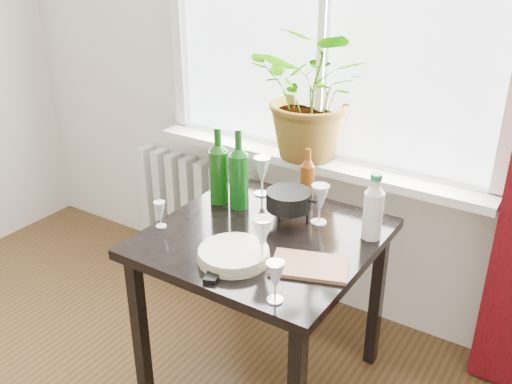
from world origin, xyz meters
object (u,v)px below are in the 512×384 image
Objects in this scene: wineglass_front_right at (262,239)px; wineglass_back_left at (262,176)px; cleaning_bottle at (374,206)px; wineglass_far_right at (275,281)px; cutting_board at (310,266)px; wineglass_front_left at (160,214)px; table at (263,254)px; bottle_amber at (307,176)px; wine_bottle_left at (219,165)px; wineglass_back_center at (320,204)px; wine_bottle_right at (239,168)px; radiator at (197,204)px; fondue_pot at (289,207)px; plate_stack at (234,255)px; potted_plant at (316,93)px; tv_remote at (216,270)px.

wineglass_back_left is (-0.30, 0.48, 0.00)m from wineglass_front_right.
cleaning_bottle is 1.82× the size of wineglass_far_right.
wineglass_far_right is at bearing -90.65° from cutting_board.
wineglass_front_left is (-0.18, -0.48, -0.04)m from wineglass_back_left.
wineglass_far_right is (0.27, -0.36, 0.17)m from table.
wineglass_front_right is (0.09, -0.52, -0.04)m from bottle_amber.
wine_bottle_left is 3.10× the size of wineglass_front_left.
wine_bottle_left is 0.47m from wineglass_back_center.
wine_bottle_right reaches higher than wine_bottle_left.
fondue_pot is (0.89, -0.50, 0.43)m from radiator.
wineglass_far_right is at bearing -77.34° from wineglass_back_center.
wineglass_back_left is at bearing 162.72° from wineglass_back_center.
plate_stack is at bearing 152.70° from wineglass_far_right.
cutting_board is at bearing 21.96° from plate_stack.
potted_plant is 5.51× the size of wineglass_front_left.
potted_plant is at bearing 104.55° from wineglass_front_right.
wine_bottle_left is (-0.22, -0.46, -0.24)m from potted_plant.
bottle_amber is at bearing 10.26° from wineglass_back_left.
wineglass_back_center is 0.82× the size of fondue_pot.
wine_bottle_right is 2.06× the size of wineglass_back_center.
radiator is 0.85m from wineglass_back_left.
cleaning_bottle is 0.34m from fondue_pot.
fondue_pot is at bearing 66.48° from tv_remote.
wine_bottle_left reaches higher than radiator.
wineglass_far_right is 0.95× the size of tv_remote.
wineglass_back_left reaches higher than fondue_pot.
wineglass_back_center is 0.64m from wineglass_front_left.
table is 0.44m from wine_bottle_left.
tv_remote is (0.10, -0.92, -0.41)m from potted_plant.
cutting_board is at bearing 89.35° from wineglass_far_right.
radiator is 1.02m from wineglass_front_left.
fondue_pot is at bearing 73.76° from table.
wine_bottle_right is 0.55m from tv_remote.
fondue_pot is at bearing 101.93° from wineglass_front_right.
radiator is 1.03m from bottle_amber.
wineglass_front_left is at bearing -116.69° from wine_bottle_right.
cutting_board is at bearing -23.73° from wine_bottle_left.
wineglass_front_right is at bearing -40.16° from radiator.
cleaning_bottle is at bearing 54.82° from wineglass_front_right.
wineglass_front_right is at bearing -95.12° from fondue_pot.
table is 4.63× the size of wineglass_back_left.
table is at bearing 71.49° from tv_remote.
wine_bottle_right is at bearing 63.31° from wineglass_front_left.
wineglass_back_left is at bearing 88.67° from tv_remote.
wine_bottle_left is at bearing 143.31° from wineglass_front_right.
wine_bottle_left is at bearing -147.62° from bottle_amber.
cutting_board is (0.65, 0.06, -0.05)m from wineglass_front_left.
plate_stack is (0.21, -0.53, -0.07)m from wineglass_back_left.
wine_bottle_right is at bearing 151.39° from cutting_board.
wineglass_back_left is 0.30m from fondue_pot.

